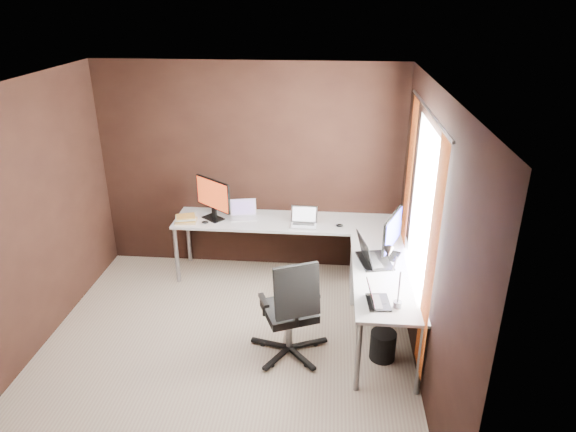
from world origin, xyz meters
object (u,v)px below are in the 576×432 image
object	(u,v)px
laptop_black_small	(376,299)
desk_lamp	(392,269)
book_stack	(186,219)
office_chair	(290,327)
laptop_white	(243,214)
laptop_silver	(304,221)
monitor_right	(392,233)
laptop_black_big	(371,257)
drawer_pedestal	(370,271)
monitor_left	(213,197)
wastebasket	(383,345)

from	to	relation	value
laptop_black_small	desk_lamp	world-z (taller)	desk_lamp
book_stack	office_chair	distance (m)	1.94
laptop_white	laptop_silver	xyz separation A→B (m)	(0.72, -0.15, -0.00)
monitor_right	laptop_black_big	bearing A→B (deg)	145.23
drawer_pedestal	laptop_silver	distance (m)	0.93
office_chair	laptop_white	bearing A→B (deg)	91.25
drawer_pedestal	monitor_left	distance (m)	1.98
desk_lamp	monitor_right	bearing A→B (deg)	86.42
laptop_black_small	wastebasket	distance (m)	0.67
monitor_right	laptop_silver	size ratio (longest dim) A/B	1.74
laptop_white	laptop_black_big	xyz separation A→B (m)	(1.44, -0.97, 0.01)
wastebasket	monitor_right	bearing A→B (deg)	82.84
laptop_white	book_stack	xyz separation A→B (m)	(-0.64, -0.19, -0.01)
drawer_pedestal	book_stack	xyz separation A→B (m)	(-2.13, 0.21, 0.47)
laptop_black_small	book_stack	distance (m)	2.57
laptop_silver	book_stack	xyz separation A→B (m)	(-1.37, -0.05, -0.01)
drawer_pedestal	laptop_silver	bearing A→B (deg)	161.63
monitor_left	wastebasket	bearing A→B (deg)	0.44
laptop_black_big	book_stack	bearing A→B (deg)	56.64
laptop_silver	wastebasket	world-z (taller)	laptop_silver
laptop_black_small	office_chair	bearing A→B (deg)	71.21
drawer_pedestal	laptop_white	world-z (taller)	laptop_white
laptop_white	wastebasket	bearing A→B (deg)	-55.66
monitor_left	monitor_right	distance (m)	2.12
monitor_left	wastebasket	world-z (taller)	monitor_left
laptop_white	laptop_black_big	bearing A→B (deg)	-45.46
monitor_right	laptop_black_big	size ratio (longest dim) A/B	1.14
monitor_right	wastebasket	size ratio (longest dim) A/B	1.91
monitor_left	book_stack	distance (m)	0.41
laptop_silver	desk_lamp	bearing A→B (deg)	-60.52
monitor_left	laptop_white	size ratio (longest dim) A/B	1.42
laptop_white	book_stack	size ratio (longest dim) A/B	1.26
drawer_pedestal	office_chair	world-z (taller)	office_chair
book_stack	monitor_right	bearing A→B (deg)	-15.66
monitor_left	laptop_white	distance (m)	0.41
monitor_left	laptop_black_small	xyz separation A→B (m)	(1.77, -1.65, -0.23)
laptop_black_big	book_stack	distance (m)	2.22
drawer_pedestal	laptop_silver	size ratio (longest dim) A/B	1.95
monitor_left	laptop_silver	distance (m)	1.09
laptop_black_big	office_chair	bearing A→B (deg)	113.66
monitor_right	laptop_white	xyz separation A→B (m)	(-1.64, 0.83, -0.22)
drawer_pedestal	laptop_black_small	bearing A→B (deg)	-92.35
drawer_pedestal	monitor_left	xyz separation A→B (m)	(-1.82, 0.34, 0.70)
monitor_left	wastebasket	distance (m)	2.54
laptop_white	monitor_left	bearing A→B (deg)	178.67
laptop_black_big	wastebasket	xyz separation A→B (m)	(0.12, -0.54, -0.65)
book_stack	desk_lamp	distance (m)	2.67
laptop_black_small	laptop_white	bearing A→B (deg)	35.08
monitor_right	laptop_black_small	distance (m)	0.93
laptop_black_big	monitor_right	bearing A→B (deg)	-69.34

